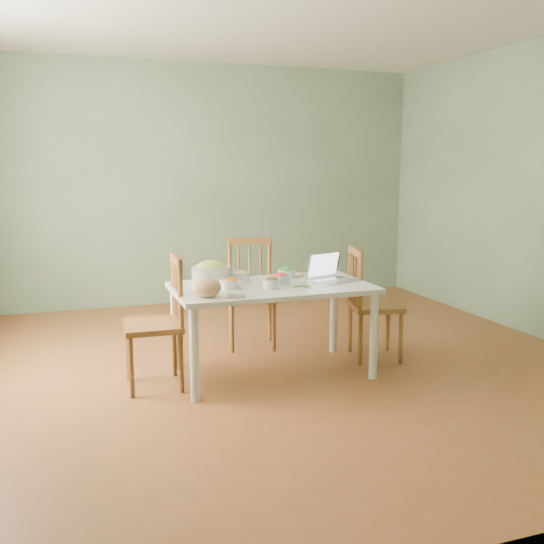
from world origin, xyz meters
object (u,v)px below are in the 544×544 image
object	(u,v)px
chair_left	(152,323)
chair_right	(375,303)
chair_far	(251,294)
laptop	(335,268)
bread_boule	(206,288)
dining_table	(272,330)
bowl_squash	(211,272)

from	to	relation	value
chair_left	chair_right	size ratio (longest dim) A/B	1.03
chair_far	laptop	world-z (taller)	chair_far
chair_far	laptop	bearing A→B (deg)	-47.32
chair_left	bread_boule	distance (m)	0.51
bread_boule	laptop	bearing A→B (deg)	11.36
dining_table	bowl_squash	distance (m)	0.64
bowl_squash	chair_left	bearing A→B (deg)	-156.98
chair_left	chair_far	bearing A→B (deg)	129.46
chair_far	laptop	xyz separation A→B (m)	(0.44, -0.77, 0.33)
chair_right	chair_far	bearing A→B (deg)	66.13
dining_table	bowl_squash	size ratio (longest dim) A/B	5.03
bowl_squash	dining_table	bearing A→B (deg)	-28.06
chair_right	bread_boule	bearing A→B (deg)	115.69
chair_far	bread_boule	world-z (taller)	chair_far
chair_left	laptop	size ratio (longest dim) A/B	3.01
chair_right	bowl_squash	world-z (taller)	chair_right
bread_boule	dining_table	bearing A→B (deg)	23.83
dining_table	chair_far	xyz separation A→B (m)	(0.06, 0.74, 0.13)
bread_boule	laptop	distance (m)	1.08
bread_boule	laptop	size ratio (longest dim) A/B	0.64
chair_right	laptop	world-z (taller)	chair_right
dining_table	bowl_squash	bearing A→B (deg)	151.94
bowl_squash	laptop	xyz separation A→B (m)	(0.91, -0.25, 0.02)
chair_far	chair_right	bearing A→B (deg)	-23.73
dining_table	bread_boule	bearing A→B (deg)	-156.17
bowl_squash	laptop	world-z (taller)	laptop
chair_left	bowl_squash	world-z (taller)	chair_left
dining_table	laptop	xyz separation A→B (m)	(0.50, -0.03, 0.45)
chair_right	bowl_squash	distance (m)	1.38
chair_right	bread_boule	distance (m)	1.55
chair_far	bread_boule	distance (m)	1.20
bowl_squash	bread_boule	bearing A→B (deg)	-107.33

